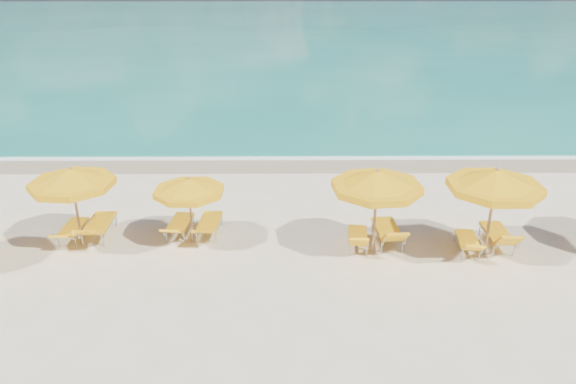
{
  "coord_description": "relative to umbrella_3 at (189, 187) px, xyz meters",
  "views": [
    {
      "loc": [
        -0.11,
        -14.0,
        7.82
      ],
      "look_at": [
        0.0,
        1.5,
        1.2
      ],
      "focal_mm": 35.0,
      "sensor_mm": 36.0,
      "label": 1
    }
  ],
  "objects": [
    {
      "name": "ground_plane",
      "position": [
        2.8,
        -0.56,
        -1.76
      ],
      "size": [
        120.0,
        120.0,
        0.0
      ],
      "primitive_type": "plane",
      "color": "beige"
    },
    {
      "name": "ocean",
      "position": [
        2.8,
        47.44,
        -1.76
      ],
      "size": [
        120.0,
        80.0,
        0.3
      ],
      "primitive_type": "cube",
      "color": "#147462",
      "rests_on": "ground"
    },
    {
      "name": "wet_sand_band",
      "position": [
        2.8,
        6.84,
        -1.76
      ],
      "size": [
        120.0,
        2.6,
        0.01
      ],
      "primitive_type": "cube",
      "color": "tan",
      "rests_on": "ground"
    },
    {
      "name": "foam_line",
      "position": [
        2.8,
        7.64,
        -1.76
      ],
      "size": [
        120.0,
        1.2,
        0.03
      ],
      "primitive_type": "cube",
      "color": "white",
      "rests_on": "ground"
    },
    {
      "name": "whitecap_near",
      "position": [
        -3.2,
        16.44,
        -1.76
      ],
      "size": [
        14.0,
        0.36,
        0.05
      ],
      "primitive_type": "cube",
      "color": "white",
      "rests_on": "ground"
    },
    {
      "name": "whitecap_far",
      "position": [
        10.8,
        23.44,
        -1.76
      ],
      "size": [
        18.0,
        0.3,
        0.05
      ],
      "primitive_type": "cube",
      "color": "white",
      "rests_on": "ground"
    },
    {
      "name": "umbrella_2",
      "position": [
        -3.21,
        -0.1,
        0.3
      ],
      "size": [
        2.96,
        2.96,
        2.42
      ],
      "rotation": [
        0.0,
        0.0,
        0.28
      ],
      "color": "#A27951",
      "rests_on": "ground"
    },
    {
      "name": "umbrella_3",
      "position": [
        0.0,
        0.0,
        0.0
      ],
      "size": [
        2.69,
        2.69,
        2.07
      ],
      "rotation": [
        0.0,
        0.0,
        -0.41
      ],
      "color": "#A27951",
      "rests_on": "ground"
    },
    {
      "name": "umbrella_4",
      "position": [
        5.18,
        -0.63,
        0.41
      ],
      "size": [
        3.11,
        3.11,
        2.55
      ],
      "rotation": [
        0.0,
        0.0,
        -0.28
      ],
      "color": "#A27951",
      "rests_on": "ground"
    },
    {
      "name": "umbrella_5",
      "position": [
        8.32,
        -0.77,
        0.47
      ],
      "size": [
        3.39,
        3.39,
        2.62
      ],
      "rotation": [
        0.0,
        0.0,
        0.4
      ],
      "color": "#A27951",
      "rests_on": "ground"
    },
    {
      "name": "lounger_2_left",
      "position": [
        -3.57,
        0.27,
        -1.56
      ],
      "size": [
        0.59,
        1.73,
        0.64
      ],
      "rotation": [
        0.0,
        0.0,
        -0.02
      ],
      "color": "#A5A8AD",
      "rests_on": "ground"
    },
    {
      "name": "lounger_2_right",
      "position": [
        -2.83,
        0.37,
        -1.52
      ],
      "size": [
        0.69,
        2.04,
        0.85
      ],
      "rotation": [
        0.0,
        0.0,
        0.0
      ],
      "color": "#A5A8AD",
      "rests_on": "ground"
    },
    {
      "name": "lounger_3_left",
      "position": [
        -0.46,
        0.51,
        -1.55
      ],
      "size": [
        0.74,
        1.85,
        0.71
      ],
      "rotation": [
        0.0,
        0.0,
        -0.09
      ],
      "color": "#A5A8AD",
      "rests_on": "ground"
    },
    {
      "name": "lounger_3_right",
      "position": [
        0.44,
        0.52,
        -1.54
      ],
      "size": [
        0.71,
        1.93,
        0.72
      ],
      "rotation": [
        0.0,
        0.0,
        -0.05
      ],
      "color": "#A5A8AD",
      "rests_on": "ground"
    },
    {
      "name": "lounger_4_left",
      "position": [
        4.79,
        -0.32,
        -1.56
      ],
      "size": [
        0.7,
        1.66,
        0.78
      ],
      "rotation": [
        0.0,
        0.0,
        -0.1
      ],
      "color": "#A5A8AD",
      "rests_on": "ground"
    },
    {
      "name": "lounger_4_right",
      "position": [
        5.69,
        -0.07,
        -1.52
      ],
      "size": [
        0.77,
        2.0,
        0.92
      ],
      "rotation": [
        0.0,
        0.0,
        0.05
      ],
      "color": "#A5A8AD",
      "rests_on": "ground"
    },
    {
      "name": "lounger_5_left",
      "position": [
        7.87,
        -0.6,
        -1.56
      ],
      "size": [
        0.73,
        1.69,
        0.72
      ],
      "rotation": [
        0.0,
        0.0,
        -0.12
      ],
      "color": "#A5A8AD",
      "rests_on": "ground"
    },
    {
      "name": "lounger_5_right",
      "position": [
        8.81,
        -0.31,
        -1.52
      ],
      "size": [
        0.7,
        1.9,
        0.91
      ],
      "rotation": [
        0.0,
        0.0,
        -0.02
      ],
      "color": "#A5A8AD",
      "rests_on": "ground"
    }
  ]
}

